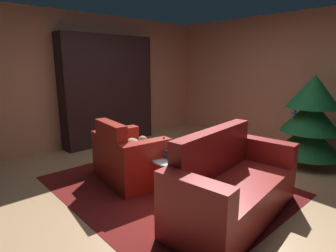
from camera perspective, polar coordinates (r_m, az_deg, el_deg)
ground_plane at (r=3.92m, az=4.29°, el=-11.67°), size 6.62×6.62×0.00m
wall_back at (r=5.93m, az=23.58°, el=8.53°), size 5.55×0.06×2.56m
wall_left at (r=5.80m, az=-15.85°, el=9.04°), size 0.06×5.64×2.56m
area_rug at (r=3.82m, az=-0.29°, el=-12.24°), size 2.98×2.45×0.01m
bookshelf_unit at (r=5.78m, az=-11.21°, el=7.26°), size 0.35×1.93×2.17m
armchair_red at (r=3.92m, az=-8.25°, el=-6.79°), size 1.11×0.81×0.87m
couch_red at (r=3.12m, az=13.02°, el=-12.34°), size 0.95×1.83×0.93m
coffee_table at (r=3.62m, az=1.71°, el=-7.23°), size 0.66×0.66×0.43m
book_stack_on_table at (r=3.57m, az=0.84°, el=-5.92°), size 0.22×0.16×0.10m
bottle_on_table at (r=3.64m, az=-0.86°, el=-4.66°), size 0.07×0.07×0.26m
decorated_tree at (r=4.92m, az=27.48°, el=1.22°), size 1.01×1.01×1.46m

